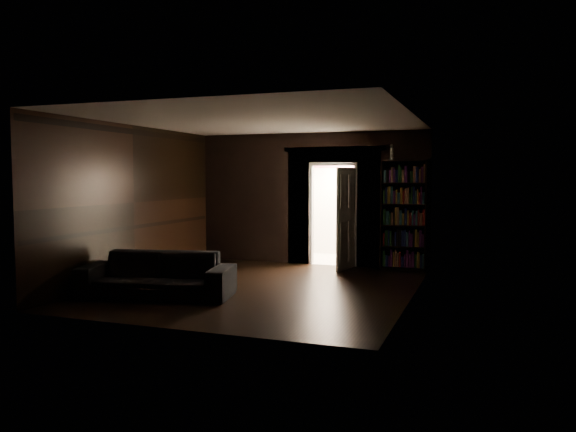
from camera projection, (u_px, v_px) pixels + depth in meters
The scene contains 9 objects.
ground at pixel (261, 288), 9.46m from camera, with size 5.50×5.50×0.00m, color black.
room_walls at pixel (283, 187), 10.35m from camera, with size 5.02×5.61×2.84m.
kitchen_alcove at pixel (346, 206), 12.84m from camera, with size 2.20×1.80×2.60m.
sofa at pixel (157, 268), 8.74m from camera, with size 2.34×1.01×0.90m, color black.
bookshelf at pixel (404, 215), 11.14m from camera, with size 0.90×0.32×2.20m, color black.
refrigerator at pixel (369, 222), 12.92m from camera, with size 0.74×0.68×1.65m, color white.
door at pixel (346, 219), 11.25m from camera, with size 0.85×0.05×2.05m, color white.
figurine at pixel (392, 152), 11.09m from camera, with size 0.10×0.10×0.31m, color silver.
bottles at pixel (364, 181), 12.82m from camera, with size 0.57×0.07×0.23m, color black.
Camera 1 is at (3.58, -8.65, 1.87)m, focal length 35.00 mm.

